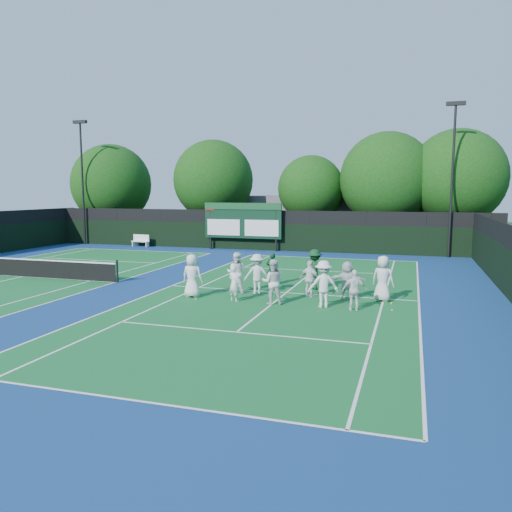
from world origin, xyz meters
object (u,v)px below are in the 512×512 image
(bench, at_px, (141,240))
(coach_left, at_px, (272,269))
(tennis_net, at_px, (23,267))
(scoreboard, at_px, (242,221))

(bench, height_order, coach_left, coach_left)
(tennis_net, relative_size, coach_left, 7.31)
(scoreboard, relative_size, tennis_net, 0.53)
(scoreboard, xyz_separation_m, bench, (-8.52, -0.22, -1.67))
(tennis_net, bearing_deg, bench, 96.07)
(bench, distance_m, coach_left, 19.25)
(scoreboard, bearing_deg, coach_left, -65.41)
(tennis_net, bearing_deg, coach_left, 7.26)
(coach_left, bearing_deg, bench, -53.20)
(scoreboard, distance_m, coach_left, 14.30)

